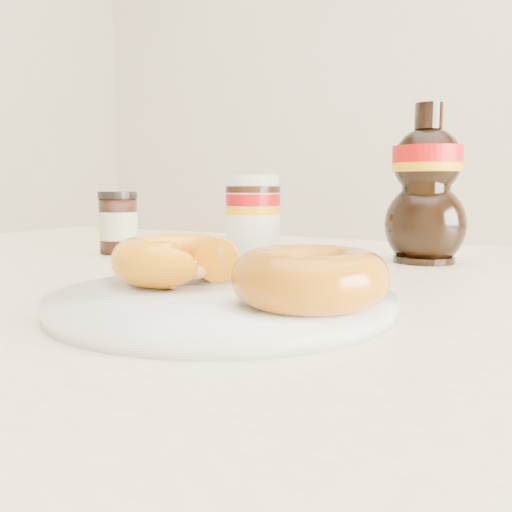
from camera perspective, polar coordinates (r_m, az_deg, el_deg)
The scene contains 7 objects.
dining_table at distance 0.60m, azimuth -1.23°, elevation -9.99°, with size 1.40×0.90×0.75m.
plate at distance 0.43m, azimuth -3.39°, elevation -4.45°, with size 0.26×0.26×0.01m.
donut_bitten at distance 0.48m, azimuth -7.94°, elevation -0.35°, with size 0.11×0.11×0.04m, color orange.
donut_whole at distance 0.38m, azimuth 5.38°, elevation -2.13°, with size 0.11×0.11×0.04m, color #A4600A.
nutella_jar at distance 0.79m, azimuth -0.30°, elevation 4.53°, with size 0.08×0.08×0.11m.
syrup_bottle at distance 0.71m, azimuth 16.67°, elevation 6.90°, with size 0.10×0.08×0.19m, color black, non-canonical shape.
dark_jar at distance 0.80m, azimuth -13.60°, elevation 3.19°, with size 0.05×0.05×0.08m.
Camera 1 is at (0.30, -0.39, 0.84)m, focal length 40.00 mm.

